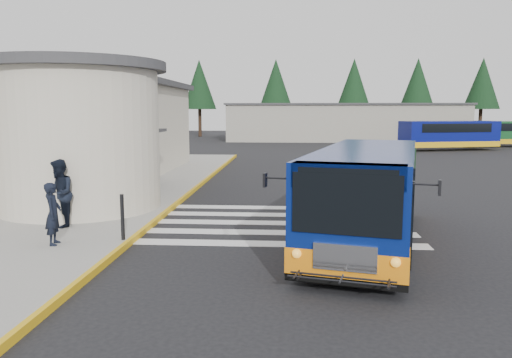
# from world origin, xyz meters

# --- Properties ---
(ground) EXTENTS (140.00, 140.00, 0.00)m
(ground) POSITION_xyz_m (0.00, 0.00, 0.00)
(ground) COLOR black
(ground) RESTS_ON ground
(sidewalk) EXTENTS (10.00, 34.00, 0.15)m
(sidewalk) POSITION_xyz_m (-9.00, 4.00, 0.07)
(sidewalk) COLOR gray
(sidewalk) RESTS_ON ground
(curb_strip) EXTENTS (0.12, 34.00, 0.16)m
(curb_strip) POSITION_xyz_m (-4.05, 4.00, 0.08)
(curb_strip) COLOR gold
(curb_strip) RESTS_ON ground
(station_building) EXTENTS (12.70, 18.70, 4.80)m
(station_building) POSITION_xyz_m (-10.84, 6.91, 2.57)
(station_building) COLOR beige
(station_building) RESTS_ON ground
(crosswalk) EXTENTS (8.00, 5.35, 0.01)m
(crosswalk) POSITION_xyz_m (-0.50, -0.80, 0.01)
(crosswalk) COLOR silver
(crosswalk) RESTS_ON ground
(depot_building) EXTENTS (26.40, 8.40, 4.20)m
(depot_building) POSITION_xyz_m (6.00, 42.00, 2.11)
(depot_building) COLOR gray
(depot_building) RESTS_ON ground
(tree_line) EXTENTS (58.40, 4.40, 10.00)m
(tree_line) POSITION_xyz_m (6.29, 50.00, 6.77)
(tree_line) COLOR black
(tree_line) RESTS_ON ground
(transit_bus) EXTENTS (4.51, 8.87, 2.43)m
(transit_bus) POSITION_xyz_m (1.93, -2.94, 1.16)
(transit_bus) COLOR navy
(transit_bus) RESTS_ON ground
(pedestrian_a) EXTENTS (0.46, 0.61, 1.52)m
(pedestrian_a) POSITION_xyz_m (-5.71, -4.14, 0.91)
(pedestrian_a) COLOR black
(pedestrian_a) RESTS_ON sidewalk
(pedestrian_b) EXTENTS (1.06, 1.15, 1.89)m
(pedestrian_b) POSITION_xyz_m (-6.41, -2.32, 1.10)
(pedestrian_b) COLOR black
(pedestrian_b) RESTS_ON sidewalk
(bollard) EXTENTS (0.09, 0.09, 1.16)m
(bollard) POSITION_xyz_m (-4.20, -3.59, 0.73)
(bollard) COLOR black
(bollard) RESTS_ON sidewalk
(far_bus_a) EXTENTS (8.70, 4.57, 2.16)m
(far_bus_a) POSITION_xyz_m (13.55, 28.41, 1.41)
(far_bus_a) COLOR #080F62
(far_bus_a) RESTS_ON ground
(far_bus_b) EXTENTS (8.31, 3.67, 2.07)m
(far_bus_b) POSITION_xyz_m (20.12, 33.36, 1.35)
(far_bus_b) COLOR #12461F
(far_bus_b) RESTS_ON ground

